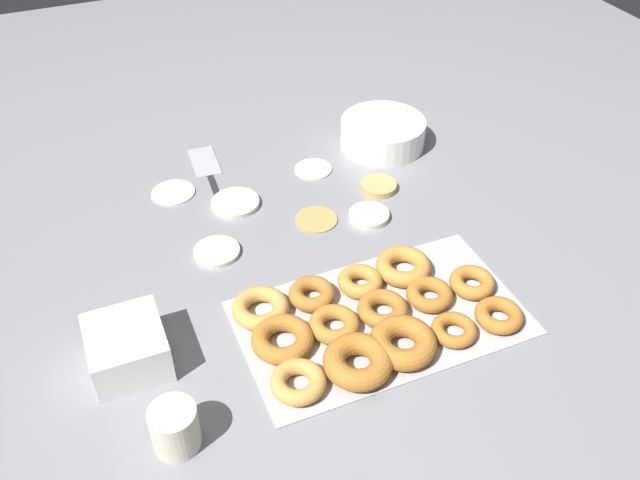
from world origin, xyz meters
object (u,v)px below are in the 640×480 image
at_px(pancake_6, 369,216).
at_px(batter_bowl, 383,133).
at_px(spatula, 207,168).
at_px(pancake_4, 316,219).
at_px(pancake_0, 313,168).
at_px(pancake_2, 236,203).
at_px(pancake_5, 379,186).
at_px(paper_cup, 175,428).
at_px(pancake_1, 217,252).
at_px(container_stack, 127,348).
at_px(pancake_3, 173,192).
at_px(donut_tray, 371,319).

relative_size(pancake_6, batter_bowl, 0.42).
bearing_deg(spatula, pancake_6, -135.54).
bearing_deg(pancake_4, pancake_0, 69.48).
bearing_deg(pancake_2, pancake_5, -12.13).
relative_size(pancake_4, paper_cup, 1.16).
bearing_deg(pancake_2, batter_bowl, 13.27).
relative_size(pancake_1, pancake_6, 1.07).
bearing_deg(pancake_0, batter_bowl, 10.27).
xyz_separation_m(container_stack, spatula, (0.28, 0.52, -0.04)).
bearing_deg(batter_bowl, spatula, 171.32).
distance_m(pancake_1, spatula, 0.31).
bearing_deg(pancake_3, pancake_4, -39.92).
bearing_deg(pancake_5, pancake_3, 159.20).
height_order(batter_bowl, spatula, batter_bowl).
xyz_separation_m(pancake_1, pancake_2, (0.08, 0.14, 0.00)).
bearing_deg(spatula, paper_cup, 165.21).
height_order(pancake_5, batter_bowl, batter_bowl).
bearing_deg(spatula, donut_tray, -163.31).
height_order(pancake_0, pancake_4, same).
bearing_deg(pancake_4, donut_tray, -94.94).
distance_m(pancake_1, container_stack, 0.31).
xyz_separation_m(pancake_4, donut_tray, (-0.03, -0.32, 0.01)).
relative_size(pancake_5, paper_cup, 1.05).
bearing_deg(pancake_5, pancake_2, 167.87).
xyz_separation_m(pancake_0, pancake_1, (-0.29, -0.20, 0.00)).
xyz_separation_m(pancake_0, paper_cup, (-0.47, -0.60, 0.03)).
bearing_deg(pancake_6, pancake_4, 161.74).
xyz_separation_m(pancake_3, batter_bowl, (0.52, 0.00, 0.03)).
bearing_deg(pancake_6, container_stack, -159.58).
height_order(paper_cup, spatula, paper_cup).
relative_size(pancake_0, pancake_4, 0.96).
bearing_deg(paper_cup, pancake_1, 66.20).
xyz_separation_m(pancake_0, spatula, (-0.23, 0.10, -0.00)).
distance_m(pancake_0, spatula, 0.25).
height_order(pancake_1, spatula, pancake_1).
xyz_separation_m(donut_tray, batter_bowl, (0.29, 0.53, 0.02)).
relative_size(pancake_0, donut_tray, 0.17).
xyz_separation_m(pancake_5, pancake_6, (-0.07, -0.09, -0.00)).
height_order(pancake_4, spatula, pancake_4).
bearing_deg(spatula, container_stack, 156.09).
distance_m(pancake_6, spatula, 0.42).
height_order(batter_bowl, paper_cup, paper_cup).
relative_size(pancake_2, pancake_5, 1.29).
distance_m(pancake_6, container_stack, 0.58).
relative_size(pancake_1, pancake_4, 1.03).
bearing_deg(pancake_1, paper_cup, -113.80).
height_order(pancake_5, paper_cup, paper_cup).
height_order(pancake_2, pancake_5, pancake_5).
xyz_separation_m(pancake_0, pancake_2, (-0.21, -0.06, 0.00)).
bearing_deg(donut_tray, batter_bowl, 61.25).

